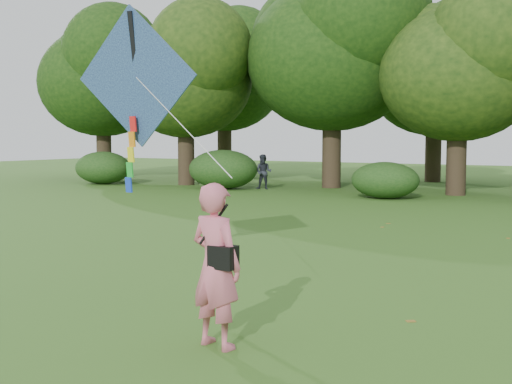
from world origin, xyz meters
The scene contains 7 objects.
ground centered at (0.00, 0.00, 0.00)m, with size 100.00×100.00×0.00m, color #265114.
man_kite_flyer centered at (0.33, -0.86, 0.93)m, with size 0.68×0.45×1.87m, color #D8657B.
bystander_left centered at (-10.25, 18.51, 0.80)m, with size 0.77×0.60×1.59m, color #292C36.
crossbody_bag centered at (0.45, -0.90, 1.06)m, with size 0.43×0.20×0.72m.
flying_kite centered at (-2.92, 1.56, 3.32)m, with size 4.68×2.76×3.11m.
shrub_band centered at (-0.72, 17.60, 0.86)m, with size 39.15×3.22×1.88m.
fallen_leaves centered at (-0.94, 3.86, 0.01)m, with size 9.77×15.45×0.01m.
Camera 1 is at (4.34, -6.73, 2.37)m, focal length 45.00 mm.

